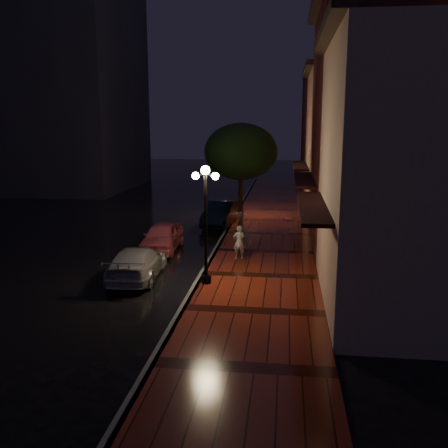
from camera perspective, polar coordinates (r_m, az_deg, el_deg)
The scene contains 15 objects.
ground at distance 23.31m, azimuth -0.94°, elevation -3.27°, with size 120.00×120.00×0.00m, color black.
sidewalk at distance 23.10m, azimuth 4.60°, elevation -3.25°, with size 4.50×60.00×0.15m, color #45160C.
curb at distance 23.29m, azimuth -0.95°, elevation -3.09°, with size 0.25×60.00×0.15m, color #595451.
storefront_near at distance 16.85m, azimuth 20.28°, elevation 5.04°, with size 5.00×8.00×8.50m, color gray.
storefront_mid at distance 24.63m, azimuth 16.31°, elevation 10.02°, with size 5.00×8.00×11.00m, color #511914.
storefront_far at distance 32.58m, azimuth 14.02°, elevation 8.62°, with size 5.00×8.00×9.00m, color #8C5951.
storefront_extra at distance 42.51m, azimuth 12.47°, elevation 9.95°, with size 5.00×12.00×10.00m, color #511914.
streetlamp_near at distance 17.86m, azimuth -2.11°, elevation 0.72°, with size 0.96×0.36×4.31m.
streetlamp_far at distance 31.63m, azimuth 1.96°, elevation 5.42°, with size 0.96×0.36×4.31m.
street_tree at distance 28.48m, azimuth 1.96°, elevation 8.07°, with size 4.16×4.16×5.80m.
pink_car at distance 23.74m, azimuth -7.06°, elevation -1.43°, with size 1.57×3.89×1.33m, color #CA5360.
navy_car at distance 29.30m, azimuth -0.40°, elevation 1.21°, with size 1.51×4.33×1.43m, color black.
silver_car at distance 19.63m, azimuth -9.91°, elevation -4.39°, with size 1.74×4.29×1.24m, color #98999F.
woman_with_umbrella at distance 21.37m, azimuth 1.74°, elevation -0.45°, with size 0.86×0.88×2.07m.
parking_meter at distance 24.96m, azimuth 1.98°, elevation 0.10°, with size 0.13×0.10×1.43m.
Camera 1 is at (3.18, -22.32, 5.93)m, focal length 40.00 mm.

